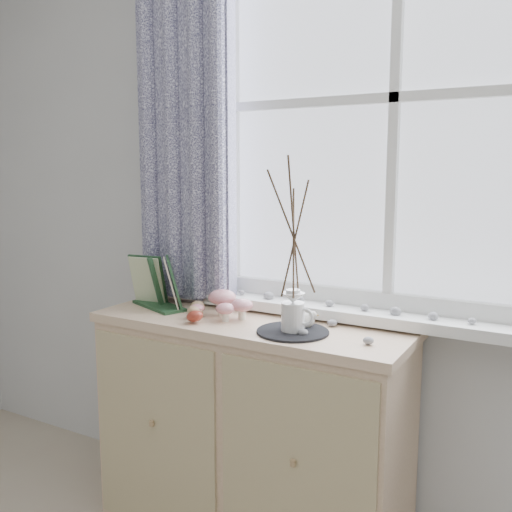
# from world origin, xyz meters

# --- Properties ---
(sideboard) EXTENTS (1.20, 0.45, 0.85)m
(sideboard) POSITION_xyz_m (-0.15, 1.75, 0.43)
(sideboard) COLOR beige
(sideboard) RESTS_ON ground
(botanical_book) EXTENTS (0.34, 0.23, 0.22)m
(botanical_book) POSITION_xyz_m (-0.57, 1.70, 0.96)
(botanical_book) COLOR #1F4125
(botanical_book) RESTS_ON sideboard
(toadstool_cluster) EXTENTS (0.23, 0.16, 0.10)m
(toadstool_cluster) POSITION_xyz_m (-0.25, 1.73, 0.91)
(toadstool_cluster) COLOR white
(toadstool_cluster) RESTS_ON sideboard
(wooden_eggs) EXTENTS (0.13, 0.17, 0.07)m
(wooden_eggs) POSITION_xyz_m (-0.34, 1.67, 0.88)
(wooden_eggs) COLOR #A7815D
(wooden_eggs) RESTS_ON sideboard
(songbird_figurine) EXTENTS (0.14, 0.10, 0.06)m
(songbird_figurine) POSITION_xyz_m (0.06, 1.74, 0.88)
(songbird_figurine) COLOR beige
(songbird_figurine) RESTS_ON sideboard
(crocheted_doily) EXTENTS (0.25, 0.25, 0.01)m
(crocheted_doily) POSITION_xyz_m (0.06, 1.68, 0.85)
(crocheted_doily) COLOR black
(crocheted_doily) RESTS_ON sideboard
(twig_pitcher) EXTENTS (0.26, 0.26, 0.61)m
(twig_pitcher) POSITION_xyz_m (0.06, 1.68, 1.20)
(twig_pitcher) COLOR silver
(twig_pitcher) RESTS_ON crocheted_doily
(sideboard_pebbles) EXTENTS (0.34, 0.23, 0.02)m
(sideboard_pebbles) POSITION_xyz_m (0.15, 1.75, 0.86)
(sideboard_pebbles) COLOR #99999C
(sideboard_pebbles) RESTS_ON sideboard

